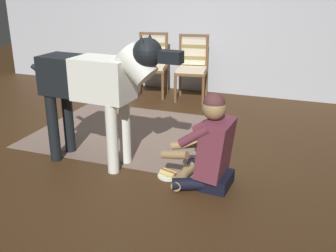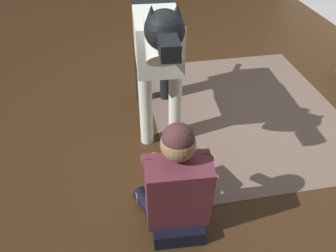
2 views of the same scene
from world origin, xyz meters
name	(u,v)px [view 1 (image 1 of 2)]	position (x,y,z in m)	size (l,w,h in m)	color
ground_plane	(124,145)	(0.00, 0.00, 0.00)	(12.63, 12.63, 0.00)	#3D2613
back_wall	(193,10)	(0.00, 2.59, 1.30)	(7.30, 0.10, 2.60)	#ADB3BB
area_rug	(132,132)	(-0.09, 0.39, 0.00)	(2.24, 1.83, 0.01)	#786154
dining_chair_left_of_pair	(153,61)	(-0.50, 2.08, 0.54)	(0.54, 0.54, 0.98)	brown
dining_chair_right_of_pair	(192,64)	(0.16, 2.08, 0.54)	(0.53, 0.53, 0.98)	brown
person_sitting_on_floor	(210,148)	(1.14, -0.57, 0.36)	(0.64, 0.58, 0.88)	black
large_dog	(97,82)	(-0.01, -0.51, 0.85)	(1.66, 0.41, 1.33)	silver
hot_dog_on_plate	(169,174)	(0.74, -0.55, 0.03)	(0.21, 0.21, 0.06)	silver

